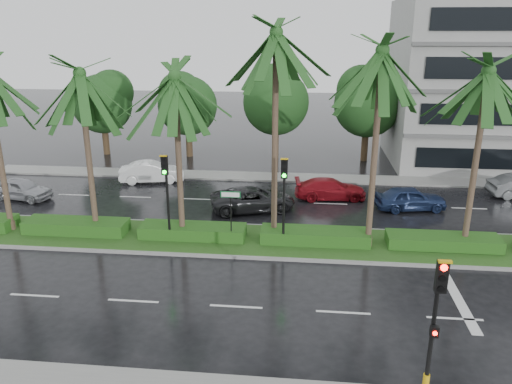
# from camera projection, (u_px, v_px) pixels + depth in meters

# --- Properties ---
(ground) EXTENTS (120.00, 120.00, 0.00)m
(ground) POSITION_uv_depth(u_px,v_px,m) (251.00, 250.00, 23.53)
(ground) COLOR black
(ground) RESTS_ON ground
(far_sidewalk) EXTENTS (40.00, 2.00, 0.12)m
(far_sidewalk) POSITION_uv_depth(u_px,v_px,m) (270.00, 177.00, 34.84)
(far_sidewalk) COLOR gray
(far_sidewalk) RESTS_ON ground
(median) EXTENTS (36.00, 4.00, 0.15)m
(median) POSITION_uv_depth(u_px,v_px,m) (253.00, 240.00, 24.45)
(median) COLOR gray
(median) RESTS_ON ground
(hedge) EXTENTS (35.20, 1.40, 0.60)m
(hedge) POSITION_uv_depth(u_px,v_px,m) (253.00, 233.00, 24.34)
(hedge) COLOR #164E17
(hedge) RESTS_ON median
(lane_markings) EXTENTS (34.00, 13.06, 0.01)m
(lane_markings) POSITION_uv_depth(u_px,v_px,m) (316.00, 257.00, 22.83)
(lane_markings) COLOR silver
(lane_markings) RESTS_ON ground
(palm_row) EXTENTS (26.30, 4.20, 10.47)m
(palm_row) POSITION_uv_depth(u_px,v_px,m) (225.00, 78.00, 22.13)
(palm_row) COLOR #473529
(palm_row) RESTS_ON median
(signal_near) EXTENTS (0.34, 0.45, 4.36)m
(signal_near) POSITION_uv_depth(u_px,v_px,m) (434.00, 324.00, 13.30)
(signal_near) COLOR black
(signal_near) RESTS_ON near_sidewalk
(signal_median_left) EXTENTS (0.34, 0.42, 4.36)m
(signal_median_left) POSITION_uv_depth(u_px,v_px,m) (166.00, 186.00, 23.26)
(signal_median_left) COLOR black
(signal_median_left) RESTS_ON median
(signal_median_right) EXTENTS (0.34, 0.42, 4.36)m
(signal_median_right) POSITION_uv_depth(u_px,v_px,m) (284.00, 189.00, 22.72)
(signal_median_right) COLOR black
(signal_median_right) RESTS_ON median
(street_sign) EXTENTS (0.95, 0.09, 2.60)m
(street_sign) POSITION_uv_depth(u_px,v_px,m) (231.00, 204.00, 23.41)
(street_sign) COLOR black
(street_sign) RESTS_ON median
(bg_trees) EXTENTS (32.52, 5.12, 7.39)m
(bg_trees) POSITION_uv_depth(u_px,v_px,m) (273.00, 102.00, 38.74)
(bg_trees) COLOR #3D321C
(bg_trees) RESTS_ON ground
(building) EXTENTS (16.00, 10.00, 12.00)m
(building) POSITION_uv_depth(u_px,v_px,m) (505.00, 84.00, 36.99)
(building) COLOR gray
(building) RESTS_ON ground
(car_silver) EXTENTS (2.30, 4.04, 1.29)m
(car_silver) POSITION_uv_depth(u_px,v_px,m) (21.00, 189.00, 30.40)
(car_silver) COLOR #9E9FA5
(car_silver) RESTS_ON ground
(car_white) EXTENTS (2.40, 4.48, 1.40)m
(car_white) POSITION_uv_depth(u_px,v_px,m) (152.00, 172.00, 33.70)
(car_white) COLOR white
(car_white) RESTS_ON ground
(car_darkgrey) EXTENTS (3.51, 5.25, 1.34)m
(car_darkgrey) POSITION_uv_depth(u_px,v_px,m) (253.00, 199.00, 28.53)
(car_darkgrey) COLOR #242427
(car_darkgrey) RESTS_ON ground
(car_red) EXTENTS (2.21, 4.49, 1.26)m
(car_red) POSITION_uv_depth(u_px,v_px,m) (330.00, 189.00, 30.46)
(car_red) COLOR maroon
(car_red) RESTS_ON ground
(car_blue) EXTENTS (2.26, 4.21, 1.36)m
(car_blue) POSITION_uv_depth(u_px,v_px,m) (410.00, 198.00, 28.60)
(car_blue) COLOR navy
(car_blue) RESTS_ON ground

